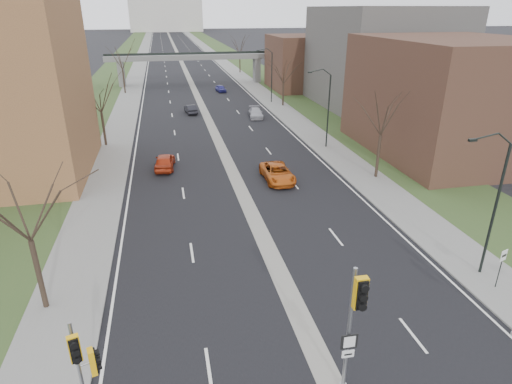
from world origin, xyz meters
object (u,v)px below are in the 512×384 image
object	(u,v)px
car_right_mid	(256,113)
signal_pole_median	(355,314)
car_right_far	(221,88)
car_right_near	(277,173)
car_left_far	(191,109)
speed_limit_sign	(502,262)
car_left_near	(165,161)
signal_pole_left	(83,362)

from	to	relation	value
car_right_mid	signal_pole_median	bearing A→B (deg)	-91.15
car_right_far	car_right_near	bearing A→B (deg)	-98.61
signal_pole_median	car_right_far	xyz separation A→B (m)	(4.39, 70.49, -3.53)
car_left_far	car_right_far	distance (m)	18.56
speed_limit_sign	car_right_mid	distance (m)	43.84
car_left_near	speed_limit_sign	bearing A→B (deg)	132.42
car_right_far	car_left_near	bearing A→B (deg)	-112.50
speed_limit_sign	car_left_near	xyz separation A→B (m)	(-18.03, 24.21, -1.01)
car_left_far	car_right_far	xyz separation A→B (m)	(6.93, 17.22, -0.03)
signal_pole_left	speed_limit_sign	size ratio (longest dim) A/B	2.00
car_right_near	car_right_mid	distance (m)	25.01
car_left_far	car_right_near	world-z (taller)	car_right_near
car_right_near	car_right_mid	xyz separation A→B (m)	(3.24, 24.80, -0.07)
signal_pole_left	car_right_mid	xyz separation A→B (m)	(16.48, 47.94, -2.51)
car_left_near	car_right_far	distance (m)	42.72
signal_pole_left	car_right_far	xyz separation A→B (m)	(14.31, 69.80, -2.55)
signal_pole_median	speed_limit_sign	world-z (taller)	signal_pole_median
signal_pole_left	car_left_far	distance (m)	53.16
car_left_far	car_left_near	bearing A→B (deg)	72.85
car_right_near	car_right_far	world-z (taller)	car_right_near
signal_pole_left	speed_limit_sign	world-z (taller)	signal_pole_left
signal_pole_left	signal_pole_median	size ratio (longest dim) A/B	0.81
signal_pole_left	car_left_far	bearing A→B (deg)	65.48
signal_pole_left	car_right_near	distance (m)	26.77
signal_pole_left	car_right_mid	bearing A→B (deg)	54.50
car_left_far	car_right_far	bearing A→B (deg)	-118.99
signal_pole_left	car_right_near	xyz separation A→B (m)	(13.24, 23.14, -2.43)
car_right_near	car_left_far	bearing A→B (deg)	100.80
signal_pole_median	car_right_far	bearing A→B (deg)	87.65
car_right_far	car_left_far	bearing A→B (deg)	-119.23
speed_limit_sign	car_left_far	bearing A→B (deg)	87.91
car_right_mid	car_left_far	bearing A→B (deg)	159.49
signal_pole_left	car_right_far	bearing A→B (deg)	61.89
car_left_far	signal_pole_left	bearing A→B (deg)	74.93
signal_pole_median	car_right_mid	xyz separation A→B (m)	(6.56, 48.63, -3.49)
signal_pole_left	car_left_near	world-z (taller)	signal_pole_left
car_left_near	car_left_far	xyz separation A→B (m)	(4.26, 24.01, -0.11)
signal_pole_median	speed_limit_sign	xyz separation A→B (m)	(11.23, 5.05, -2.37)
car_right_near	car_right_mid	bearing A→B (deg)	82.10
car_right_mid	car_right_far	size ratio (longest dim) A/B	1.25
car_right_near	car_right_mid	size ratio (longest dim) A/B	1.16
car_left_far	car_right_mid	xyz separation A→B (m)	(9.10, -4.65, 0.01)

